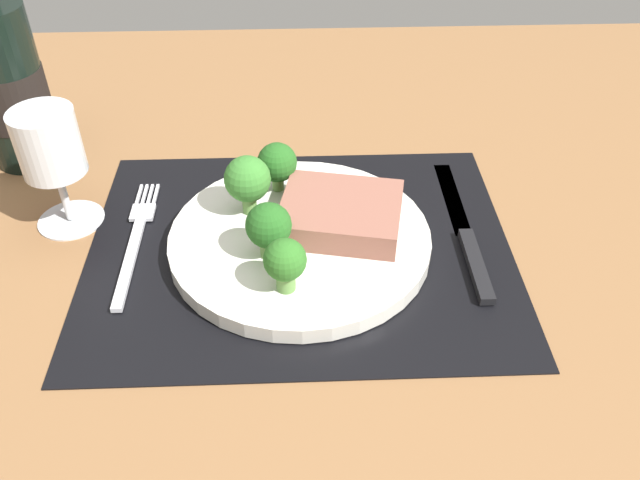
% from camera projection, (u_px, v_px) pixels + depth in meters
% --- Properties ---
extents(ground_plane, '(1.40, 1.10, 0.03)m').
position_uv_depth(ground_plane, '(300.00, 260.00, 0.67)').
color(ground_plane, brown).
extents(placemat, '(0.42, 0.33, 0.00)m').
position_uv_depth(placemat, '(300.00, 247.00, 0.66)').
color(placemat, black).
rests_on(placemat, ground_plane).
extents(plate, '(0.26, 0.26, 0.02)m').
position_uv_depth(plate, '(299.00, 240.00, 0.66)').
color(plate, silver).
rests_on(plate, placemat).
extents(steak, '(0.13, 0.12, 0.03)m').
position_uv_depth(steak, '(340.00, 213.00, 0.65)').
color(steak, '#8C5647').
rests_on(steak, plate).
extents(broccoli_center, '(0.05, 0.05, 0.06)m').
position_uv_depth(broccoli_center, '(247.00, 180.00, 0.65)').
color(broccoli_center, '#5B8942').
rests_on(broccoli_center, plate).
extents(broccoli_near_fork, '(0.04, 0.04, 0.05)m').
position_uv_depth(broccoli_near_fork, '(285.00, 262.00, 0.57)').
color(broccoli_near_fork, '#5B8942').
rests_on(broccoli_near_fork, plate).
extents(broccoli_back_left, '(0.04, 0.04, 0.06)m').
position_uv_depth(broccoli_back_left, '(268.00, 227.00, 0.61)').
color(broccoli_back_left, '#6B994C').
rests_on(broccoli_back_left, plate).
extents(broccoli_front_edge, '(0.04, 0.04, 0.05)m').
position_uv_depth(broccoli_front_edge, '(277.00, 163.00, 0.69)').
color(broccoli_front_edge, '#6B994C').
rests_on(broccoli_front_edge, plate).
extents(fork, '(0.02, 0.19, 0.01)m').
position_uv_depth(fork, '(135.00, 239.00, 0.67)').
color(fork, silver).
rests_on(fork, placemat).
extents(knife, '(0.02, 0.23, 0.01)m').
position_uv_depth(knife, '(466.00, 236.00, 0.67)').
color(knife, black).
rests_on(knife, placemat).
extents(wine_bottle, '(0.08, 0.08, 0.26)m').
position_uv_depth(wine_bottle, '(8.00, 83.00, 0.73)').
color(wine_bottle, black).
rests_on(wine_bottle, ground_plane).
extents(wine_glass, '(0.07, 0.07, 0.13)m').
position_uv_depth(wine_glass, '(50.00, 151.00, 0.64)').
color(wine_glass, silver).
rests_on(wine_glass, ground_plane).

